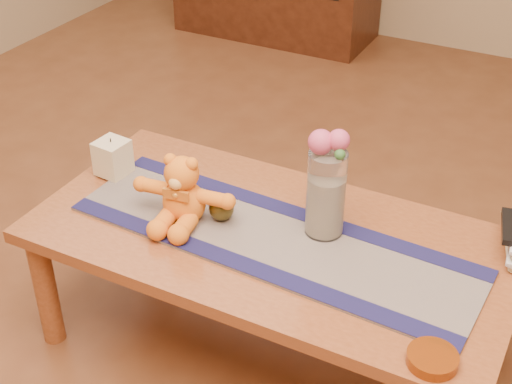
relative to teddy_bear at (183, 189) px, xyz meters
The scene contains 25 objects.
floor 0.62m from the teddy_bear, 11.97° to the left, with size 5.50×5.50×0.00m, color #593019.
coffee_table_top 0.29m from the teddy_bear, 11.97° to the left, with size 1.40×0.70×0.04m, color brown.
table_leg_fl 0.57m from the teddy_bear, 148.33° to the right, with size 0.07×0.07×0.41m, color brown.
table_leg_bl 0.62m from the teddy_bear, 137.87° to the left, with size 0.07×0.07×0.41m, color brown.
table_leg_br 1.03m from the teddy_bear, 20.99° to the left, with size 0.07×0.07×0.41m, color brown.
persian_runner 0.29m from the teddy_bear, ahead, with size 1.20×0.35×0.01m, color #1C163F.
runner_border_near 0.31m from the teddy_bear, 23.19° to the right, with size 1.20×0.06×0.00m, color #171642.
runner_border_far 0.35m from the teddy_bear, 32.03° to the left, with size 1.20×0.06×0.00m, color #171642.
teddy_bear is the anchor object (origin of this frame).
pillar_candle 0.36m from the teddy_bear, 162.23° to the left, with size 0.10×0.10×0.11m, color beige.
candle_wick 0.36m from the teddy_bear, 162.23° to the left, with size 0.00×0.00×0.01m, color black.
glass_vase 0.41m from the teddy_bear, 18.02° to the left, with size 0.11×0.11×0.26m, color silver.
potpourri_fill 0.41m from the teddy_bear, 18.02° to the left, with size 0.09×0.09×0.18m, color beige.
rose_left 0.44m from the teddy_bear, 17.53° to the left, with size 0.07×0.07×0.07m, color #C34569.
rose_right 0.48m from the teddy_bear, 17.63° to the left, with size 0.06×0.06×0.06m, color #C34569.
blue_flower_back 0.47m from the teddy_bear, 22.02° to the left, with size 0.04×0.04×0.04m, color #4C65A5.
blue_flower_side 0.43m from the teddy_bear, 22.18° to the left, with size 0.04×0.04×0.04m, color #4C65A5.
leaf_sprig 0.48m from the teddy_bear, 13.97° to the left, with size 0.03×0.03×0.03m, color #33662D.
bronze_ball 0.13m from the teddy_bear, 24.38° to the left, with size 0.08×0.08×0.08m, color #443B16.
book_bottom 0.93m from the teddy_bear, 18.55° to the left, with size 0.17×0.22×0.02m, color beige.
book_lower 0.93m from the teddy_bear, 18.27° to the left, with size 0.16×0.22×0.02m, color beige.
book_upper 0.92m from the teddy_bear, 18.78° to the left, with size 0.17×0.22×0.02m, color beige.
book_top 0.93m from the teddy_bear, 18.40° to the left, with size 0.16×0.22×0.02m, color beige.
tv_remote 0.92m from the teddy_bear, 17.94° to the left, with size 0.04×0.16×0.02m, color black.
amber_dish 0.85m from the teddy_bear, 15.33° to the right, with size 0.12×0.12×0.03m, color #BF5914.
Camera 1 is at (0.74, -1.53, 1.71)m, focal length 51.28 mm.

